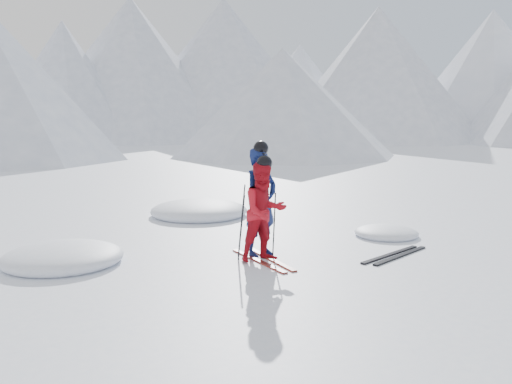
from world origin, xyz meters
TOP-DOWN VIEW (x-y plane):
  - ground at (0.00, 0.00)m, footprint 160.00×160.00m
  - mountain_range at (5.71, 35.31)m, footprint 106.15×62.94m
  - skier_blue at (-1.98, 0.30)m, footprint 0.78×0.61m
  - skier_red at (-2.12, -0.02)m, footprint 0.86×0.69m
  - pole_blue_left at (-2.28, 0.45)m, footprint 0.13×0.09m
  - pole_blue_right at (-1.73, 0.55)m, footprint 0.13×0.07m
  - pole_red_left at (-2.42, 0.23)m, footprint 0.11×0.09m
  - pole_red_right at (-1.82, 0.13)m, footprint 0.11×0.08m
  - ski_worn_left at (-2.24, -0.02)m, footprint 0.15×1.70m
  - ski_worn_right at (-2.00, -0.02)m, footprint 0.27×1.70m
  - ski_loose_a at (-0.04, -0.90)m, footprint 1.68×0.47m
  - ski_loose_b at (0.06, -1.05)m, footprint 1.67×0.52m
  - snow_lumps at (-2.29, 3.08)m, footprint 7.73×5.94m

SIDE VIEW (x-z plane):
  - ground at x=0.00m, z-range 0.00..0.00m
  - snow_lumps at x=-2.29m, z-range -0.26..0.26m
  - ski_worn_left at x=-2.24m, z-range 0.00..0.03m
  - ski_worn_right at x=-2.00m, z-range 0.00..0.03m
  - ski_loose_a at x=-0.04m, z-range 0.00..0.03m
  - ski_loose_b at x=0.06m, z-range 0.00..0.03m
  - pole_red_left at x=-2.42m, z-range 0.00..1.12m
  - pole_red_right at x=-1.82m, z-range 0.00..1.12m
  - pole_blue_left at x=-2.28m, z-range 0.00..1.26m
  - pole_blue_right at x=-1.73m, z-range 0.00..1.26m
  - skier_red at x=-2.12m, z-range 0.00..1.68m
  - skier_blue at x=-1.98m, z-range 0.00..1.90m
  - mountain_range at x=5.71m, z-range -1.04..14.49m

